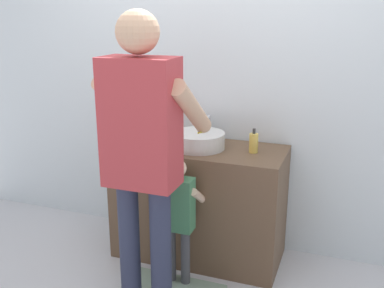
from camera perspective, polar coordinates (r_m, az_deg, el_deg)
ground_plane at (r=3.17m, az=-0.97°, el=-16.45°), size 14.00×14.00×0.00m
back_wall at (r=3.26m, az=2.88°, el=9.94°), size 4.40×0.08×2.70m
vanity_cabinet at (r=3.22m, az=0.93°, el=-7.49°), size 1.19×0.54×0.83m
sink_basin at (r=3.04m, az=0.84°, el=0.51°), size 0.36×0.36×0.11m
faucet at (r=3.23m, az=2.13°, el=1.95°), size 0.18×0.14×0.18m
toothbrush_cup at (r=3.20m, az=-4.19°, el=1.20°), size 0.07×0.07×0.21m
soap_bottle at (r=2.97m, az=7.95°, el=0.16°), size 0.06×0.06×0.16m
child_toddler at (r=2.83m, az=-1.77°, el=-8.67°), size 0.27×0.27×0.87m
adult_parent at (r=2.43m, az=-6.37°, el=0.28°), size 0.54×0.57×1.75m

